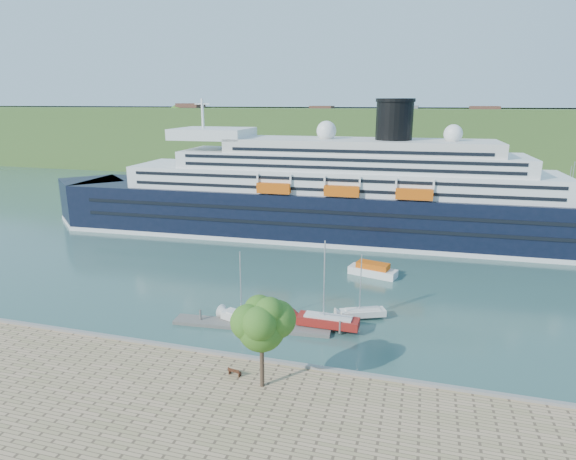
% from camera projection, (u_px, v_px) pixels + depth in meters
% --- Properties ---
extents(ground, '(400.00, 400.00, 0.00)m').
position_uv_depth(ground, '(238.00, 365.00, 50.28)').
color(ground, '#2D504A').
rests_on(ground, ground).
extents(far_hillside, '(400.00, 50.00, 24.00)m').
position_uv_depth(far_hillside, '(378.00, 141.00, 181.87)').
color(far_hillside, '#365421').
rests_on(far_hillside, ground).
extents(quay_coping, '(220.00, 0.50, 0.30)m').
position_uv_depth(quay_coping, '(237.00, 356.00, 49.79)').
color(quay_coping, slate).
rests_on(quay_coping, promenade).
extents(cruise_ship, '(121.83, 22.86, 27.21)m').
position_uv_depth(cruise_ship, '(326.00, 169.00, 94.83)').
color(cruise_ship, black).
rests_on(cruise_ship, ground).
extents(park_bench, '(1.42, 0.80, 0.86)m').
position_uv_depth(park_bench, '(235.00, 371.00, 46.45)').
color(park_bench, '#4F2916').
rests_on(park_bench, promenade).
extents(promenade_tree, '(5.86, 5.86, 9.70)m').
position_uv_depth(promenade_tree, '(262.00, 339.00, 43.54)').
color(promenade_tree, '#38651A').
rests_on(promenade_tree, promenade).
extents(floating_pontoon, '(19.55, 4.02, 0.43)m').
position_uv_depth(floating_pontoon, '(251.00, 325.00, 58.54)').
color(floating_pontoon, '#68655C').
rests_on(floating_pontoon, ground).
extents(sailboat_white_near, '(7.23, 4.20, 9.02)m').
position_uv_depth(sailboat_white_near, '(244.00, 292.00, 57.72)').
color(sailboat_white_near, silver).
rests_on(sailboat_white_near, ground).
extents(sailboat_red, '(8.24, 2.41, 10.61)m').
position_uv_depth(sailboat_red, '(329.00, 288.00, 56.62)').
color(sailboat_red, maroon).
rests_on(sailboat_red, ground).
extents(sailboat_white_far, '(6.48, 4.11, 8.15)m').
position_uv_depth(sailboat_white_far, '(364.00, 289.00, 59.80)').
color(sailboat_white_far, silver).
rests_on(sailboat_white_far, ground).
extents(tender_launch, '(7.97, 4.38, 2.09)m').
position_uv_depth(tender_launch, '(373.00, 269.00, 75.70)').
color(tender_launch, '#D0520C').
rests_on(tender_launch, ground).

